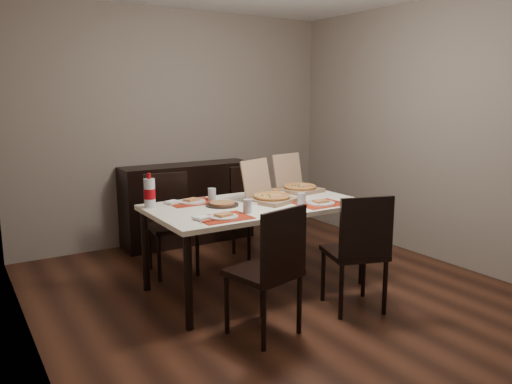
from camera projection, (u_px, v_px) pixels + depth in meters
ground at (276, 293)px, 4.28m from camera, size 3.80×4.00×0.02m
room_walls at (249, 86)px, 4.31m from camera, size 3.84×4.02×2.62m
sideboard at (188, 203)px, 5.67m from camera, size 1.50×0.40×0.90m
dining_table at (256, 211)px, 4.26m from camera, size 1.80×1.00×0.75m
chair_near_left at (271, 266)px, 3.39m from camera, size 0.50×0.50×0.93m
chair_near_right at (359, 248)px, 3.80m from camera, size 0.53×0.53×0.93m
chair_far_left at (170, 218)px, 4.72m from camera, size 0.47×0.47×0.93m
chair_far_right at (253, 207)px, 5.20m from camera, size 0.45×0.45×0.93m
setting_near_left at (228, 214)px, 3.78m from camera, size 0.50×0.30×0.11m
setting_near_right at (315, 202)px, 4.20m from camera, size 0.46×0.30×0.11m
setting_far_left at (195, 200)px, 4.30m from camera, size 0.45×0.30×0.11m
setting_far_right at (274, 191)px, 4.70m from camera, size 0.49×0.30×0.11m
napkin_loose at (257, 203)px, 4.25m from camera, size 0.16×0.16×0.02m
pizza_box_center at (269, 195)px, 4.32m from camera, size 0.46×0.48×0.36m
pizza_box_right at (298, 186)px, 4.79m from camera, size 0.40×0.43×0.35m
faina_plate at (222, 204)px, 4.17m from camera, size 0.28×0.28×0.03m
dip_bowl at (255, 197)px, 4.45m from camera, size 0.15×0.15×0.03m
soda_bottle at (150, 193)px, 4.08m from camera, size 0.10×0.10×0.29m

